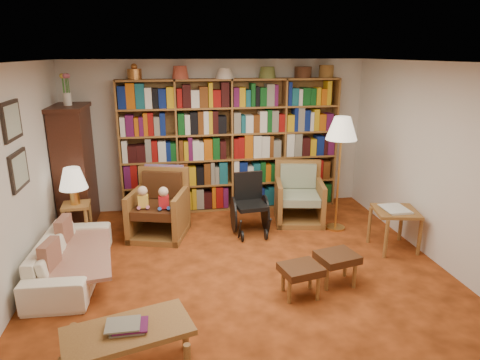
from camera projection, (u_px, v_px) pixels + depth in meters
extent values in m
plane|color=#B94E1C|center=(243.00, 274.00, 5.23)|extent=(5.00, 5.00, 0.00)
plane|color=white|center=(244.00, 62.00, 4.52)|extent=(5.00, 5.00, 0.00)
plane|color=silver|center=(218.00, 136.00, 7.24)|extent=(5.00, 0.00, 5.00)
plane|color=silver|center=(318.00, 292.00, 2.51)|extent=(5.00, 0.00, 5.00)
plane|color=silver|center=(9.00, 187.00, 4.48)|extent=(0.00, 5.00, 5.00)
plane|color=silver|center=(443.00, 167.00, 5.27)|extent=(0.00, 5.00, 5.00)
cube|color=olive|center=(231.00, 146.00, 7.16)|extent=(3.60, 0.30, 2.20)
cube|color=#3C1910|center=(75.00, 169.00, 6.51)|extent=(0.45, 0.90, 1.80)
cube|color=#3C1910|center=(68.00, 107.00, 6.24)|extent=(0.50, 0.95, 0.06)
cylinder|color=white|center=(67.00, 99.00, 6.21)|extent=(0.12, 0.12, 0.18)
cube|color=black|center=(11.00, 121.00, 4.58)|extent=(0.03, 0.52, 0.42)
cube|color=gray|center=(13.00, 121.00, 4.58)|extent=(0.01, 0.44, 0.34)
cube|color=black|center=(19.00, 170.00, 4.74)|extent=(0.03, 0.52, 0.42)
cube|color=gray|center=(21.00, 170.00, 4.74)|extent=(0.01, 0.44, 0.34)
imported|color=white|center=(71.00, 257.00, 5.12)|extent=(1.74, 0.74, 0.50)
cube|color=beige|center=(75.00, 253.00, 5.11)|extent=(1.02, 1.62, 0.04)
cube|color=maroon|center=(64.00, 231.00, 5.37)|extent=(0.15, 0.36, 0.35)
cube|color=maroon|center=(50.00, 256.00, 4.71)|extent=(0.17, 0.36, 0.34)
cube|color=olive|center=(76.00, 205.00, 5.96)|extent=(0.39, 0.39, 0.04)
cylinder|color=olive|center=(65.00, 229.00, 5.88)|extent=(0.05, 0.05, 0.54)
cylinder|color=olive|center=(87.00, 228.00, 5.93)|extent=(0.05, 0.05, 0.54)
cylinder|color=olive|center=(69.00, 221.00, 6.16)|extent=(0.05, 0.05, 0.54)
cylinder|color=olive|center=(90.00, 220.00, 6.20)|extent=(0.05, 0.05, 0.54)
cylinder|color=gold|center=(75.00, 197.00, 5.92)|extent=(0.13, 0.13, 0.21)
cone|color=beige|center=(73.00, 178.00, 5.85)|extent=(0.38, 0.38, 0.30)
cube|color=olive|center=(160.00, 233.00, 6.32)|extent=(0.96, 0.98, 0.09)
cube|color=olive|center=(134.00, 215.00, 6.18)|extent=(0.29, 0.79, 0.68)
cube|color=olive|center=(182.00, 212.00, 6.29)|extent=(0.29, 0.79, 0.68)
cube|color=olive|center=(158.00, 197.00, 6.53)|extent=(0.76, 0.30, 0.96)
cube|color=#442912|center=(158.00, 209.00, 6.18)|extent=(0.76, 0.81, 0.13)
cube|color=#442912|center=(158.00, 185.00, 6.40)|extent=(0.60, 0.27, 0.40)
cube|color=#B43062|center=(157.00, 178.00, 6.49)|extent=(0.59, 0.23, 0.43)
cube|color=olive|center=(298.00, 218.00, 6.87)|extent=(0.87, 0.89, 0.08)
cube|color=olive|center=(279.00, 203.00, 6.73)|extent=(0.21, 0.77, 0.66)
cube|color=olive|center=(319.00, 200.00, 6.84)|extent=(0.21, 0.77, 0.66)
cube|color=olive|center=(293.00, 187.00, 7.07)|extent=(0.74, 0.22, 0.92)
cube|color=#9BAA88|center=(300.00, 197.00, 6.73)|extent=(0.68, 0.74, 0.12)
cube|color=#9BAA88|center=(295.00, 176.00, 6.94)|extent=(0.58, 0.21, 0.39)
cube|color=black|center=(251.00, 206.00, 6.30)|extent=(0.48, 0.48, 0.06)
cube|color=black|center=(248.00, 186.00, 6.43)|extent=(0.44, 0.10, 0.44)
cylinder|color=black|center=(234.00, 215.00, 6.40)|extent=(0.03, 0.54, 0.54)
cylinder|color=black|center=(265.00, 213.00, 6.48)|extent=(0.03, 0.54, 0.54)
cylinder|color=black|center=(242.00, 236.00, 6.12)|extent=(0.03, 0.15, 0.15)
cylinder|color=black|center=(266.00, 234.00, 6.17)|extent=(0.03, 0.15, 0.15)
cylinder|color=gold|center=(335.00, 227.00, 6.58)|extent=(0.29, 0.29, 0.03)
cylinder|color=gold|center=(338.00, 183.00, 6.38)|extent=(0.03, 0.03, 1.45)
cone|color=beige|center=(342.00, 128.00, 6.14)|extent=(0.46, 0.46, 0.33)
cube|color=olive|center=(396.00, 211.00, 5.76)|extent=(0.65, 0.65, 0.04)
cylinder|color=olive|center=(386.00, 239.00, 5.57)|extent=(0.05, 0.05, 0.53)
cylinder|color=olive|center=(420.00, 237.00, 5.65)|extent=(0.05, 0.05, 0.53)
cylinder|color=olive|center=(369.00, 225.00, 6.02)|extent=(0.05, 0.05, 0.53)
cylinder|color=olive|center=(401.00, 223.00, 6.10)|extent=(0.05, 0.05, 0.53)
cube|color=silver|center=(396.00, 209.00, 5.75)|extent=(0.37, 0.43, 0.03)
cube|color=#442912|center=(301.00, 269.00, 4.68)|extent=(0.50, 0.45, 0.09)
cylinder|color=olive|center=(289.00, 292.00, 4.59)|extent=(0.04, 0.04, 0.28)
cylinder|color=olive|center=(318.00, 289.00, 4.64)|extent=(0.04, 0.04, 0.28)
cylinder|color=olive|center=(283.00, 280.00, 4.83)|extent=(0.04, 0.04, 0.28)
cylinder|color=olive|center=(310.00, 277.00, 4.88)|extent=(0.04, 0.04, 0.28)
cube|color=#442912|center=(337.00, 257.00, 4.93)|extent=(0.51, 0.46, 0.09)
cylinder|color=olive|center=(327.00, 279.00, 4.84)|extent=(0.04, 0.04, 0.29)
cylinder|color=olive|center=(354.00, 276.00, 4.89)|extent=(0.04, 0.04, 0.29)
cylinder|color=olive|center=(319.00, 268.00, 5.09)|extent=(0.04, 0.04, 0.29)
cylinder|color=olive|center=(345.00, 265.00, 5.14)|extent=(0.04, 0.04, 0.29)
cube|color=olive|center=(128.00, 331.00, 3.54)|extent=(1.15, 0.78, 0.05)
cylinder|color=olive|center=(75.00, 342.00, 3.73)|extent=(0.06, 0.06, 0.36)
cylinder|color=olive|center=(185.00, 331.00, 3.88)|extent=(0.06, 0.06, 0.36)
cube|color=brown|center=(127.00, 326.00, 3.53)|extent=(0.33, 0.29, 0.05)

